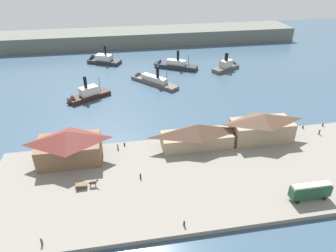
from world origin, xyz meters
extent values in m
plane|color=#385166|center=(0.00, 0.00, 0.00)|extent=(320.00, 320.00, 0.00)
cube|color=gray|center=(0.00, -22.00, 0.60)|extent=(110.00, 36.00, 1.20)
cube|color=#666159|center=(0.00, -3.60, 0.50)|extent=(110.00, 0.80, 1.00)
cube|color=brown|center=(-35.96, -9.70, 4.17)|extent=(16.42, 10.18, 5.94)
pyramid|color=maroon|center=(-35.96, -9.70, 8.61)|extent=(16.75, 10.69, 2.95)
cube|color=#998466|center=(-0.59, -9.10, 3.25)|extent=(20.31, 7.14, 4.11)
pyramid|color=brown|center=(-0.59, -9.10, 6.83)|extent=(20.72, 7.50, 3.03)
cube|color=#998466|center=(19.42, -8.71, 4.17)|extent=(17.85, 8.12, 5.94)
pyramid|color=brown|center=(19.42, -8.71, 8.39)|extent=(18.21, 8.52, 2.49)
cube|color=#1E4C2D|center=(19.40, -34.88, 3.49)|extent=(9.45, 2.28, 2.79)
cube|color=beige|center=(19.40, -34.88, 5.14)|extent=(9.07, 1.60, 0.50)
cylinder|color=black|center=(22.71, -33.74, 1.65)|extent=(0.90, 0.18, 0.90)
cylinder|color=black|center=(22.71, -36.02, 1.65)|extent=(0.90, 0.18, 0.90)
cylinder|color=black|center=(16.10, -33.74, 1.65)|extent=(0.90, 0.18, 0.90)
cylinder|color=black|center=(16.10, -36.02, 1.65)|extent=(0.90, 0.18, 0.90)
cube|color=brown|center=(-32.42, -22.04, 2.05)|extent=(2.66, 1.52, 0.50)
cylinder|color=#4C3828|center=(-33.22, -21.28, 1.80)|extent=(1.20, 0.10, 1.20)
cylinder|color=#4C3828|center=(-33.22, -22.80, 1.80)|extent=(1.20, 0.10, 1.20)
ellipsoid|color=#473323|center=(-29.69, -22.04, 2.30)|extent=(2.00, 0.70, 0.90)
ellipsoid|color=#473323|center=(-28.59, -22.04, 2.85)|extent=(0.70, 0.32, 0.44)
cylinder|color=#473323|center=(-29.09, -21.84, 1.70)|extent=(0.16, 0.16, 1.00)
cylinder|color=#473323|center=(-29.09, -22.24, 1.70)|extent=(0.16, 0.16, 1.00)
cylinder|color=#473323|center=(-30.29, -21.84, 1.70)|extent=(0.16, 0.16, 1.00)
cylinder|color=#473323|center=(-30.29, -22.24, 1.70)|extent=(0.16, 0.16, 1.00)
cylinder|color=#3D4C42|center=(-38.93, -37.51, 1.93)|extent=(0.43, 0.43, 1.46)
sphere|color=#CCA889|center=(-38.93, -37.51, 2.80)|extent=(0.27, 0.27, 0.27)
cylinder|color=#232328|center=(-18.09, -20.91, 1.87)|extent=(0.39, 0.39, 1.33)
sphere|color=#CCA889|center=(-18.09, -20.91, 2.66)|extent=(0.24, 0.24, 0.24)
cylinder|color=#33384C|center=(38.61, -9.46, 1.95)|extent=(0.44, 0.44, 1.50)
sphere|color=#CCA889|center=(38.61, -9.46, 2.84)|extent=(0.28, 0.28, 0.28)
cylinder|color=#232328|center=(-10.58, -37.80, 1.86)|extent=(0.38, 0.38, 1.31)
sphere|color=#CCA889|center=(-10.58, -37.80, 2.63)|extent=(0.24, 0.24, 0.24)
cylinder|color=#6B5B4C|center=(-23.25, -6.81, 1.92)|extent=(0.42, 0.42, 1.44)
sphere|color=#CCA889|center=(-23.25, -6.81, 2.77)|extent=(0.26, 0.26, 0.26)
cylinder|color=black|center=(42.78, -5.08, 1.65)|extent=(0.44, 0.44, 0.90)
cylinder|color=black|center=(-21.30, -5.45, 1.65)|extent=(0.44, 0.44, 0.90)
cylinder|color=black|center=(35.65, -5.26, 1.65)|extent=(0.44, 0.44, 0.90)
cube|color=black|center=(-33.10, 32.28, 0.88)|extent=(16.72, 12.91, 1.75)
cone|color=black|center=(-40.12, 28.06, 0.88)|extent=(4.95, 5.55, 4.70)
cube|color=silver|center=(-33.10, 32.28, 3.32)|extent=(7.76, 6.69, 3.14)
cylinder|color=black|center=(-33.91, 31.79, 7.12)|extent=(1.25, 1.25, 4.46)
cylinder|color=brown|center=(-28.89, 34.81, 4.79)|extent=(0.24, 0.24, 6.07)
cube|color=#514C47|center=(-6.06, 42.48, 0.75)|extent=(19.09, 21.20, 1.50)
cone|color=#514C47|center=(-13.78, 51.52, 0.75)|extent=(6.07, 6.07, 4.33)
cube|color=beige|center=(-6.06, 42.48, 2.54)|extent=(10.59, 11.69, 2.08)
cylinder|color=black|center=(-4.73, 40.92, 6.04)|extent=(1.28, 1.28, 4.92)
cylinder|color=brown|center=(-1.43, 37.06, 4.75)|extent=(0.24, 0.24, 6.50)
cube|color=#514C47|center=(30.35, 53.99, 0.88)|extent=(15.26, 11.67, 1.76)
cone|color=#514C47|center=(36.78, 57.81, 0.88)|extent=(4.47, 5.01, 4.23)
cube|color=beige|center=(30.35, 53.99, 3.35)|extent=(6.91, 6.04, 3.18)
cylinder|color=black|center=(30.18, 53.89, 6.71)|extent=(1.67, 1.67, 3.55)
cylinder|color=brown|center=(26.49, 51.71, 4.14)|extent=(0.24, 0.24, 4.76)
cube|color=#23282D|center=(7.29, 60.59, 1.00)|extent=(20.68, 14.56, 1.99)
cone|color=#23282D|center=(-1.77, 65.51, 1.00)|extent=(5.56, 6.01, 4.82)
cube|color=silver|center=(7.29, 60.59, 3.14)|extent=(9.49, 7.00, 2.28)
cylinder|color=black|center=(7.97, 60.22, 6.64)|extent=(1.23, 1.23, 4.72)
cylinder|color=brown|center=(12.73, 57.63, 4.78)|extent=(0.24, 0.24, 5.57)
cube|color=#23282D|center=(-27.51, 74.54, 0.90)|extent=(17.61, 13.08, 1.79)
cone|color=#23282D|center=(-34.89, 78.23, 0.90)|extent=(5.22, 6.46, 5.74)
cube|color=silver|center=(-27.51, 74.54, 3.15)|extent=(9.07, 7.47, 2.72)
cylinder|color=black|center=(-26.60, 74.09, 6.98)|extent=(1.08, 1.08, 4.93)
cylinder|color=brown|center=(-23.09, 72.33, 4.19)|extent=(0.24, 0.24, 4.79)
cube|color=#60665B|center=(0.00, 110.00, 4.00)|extent=(180.00, 24.00, 8.00)
camera|label=1|loc=(-21.59, -81.40, 51.36)|focal=32.82mm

